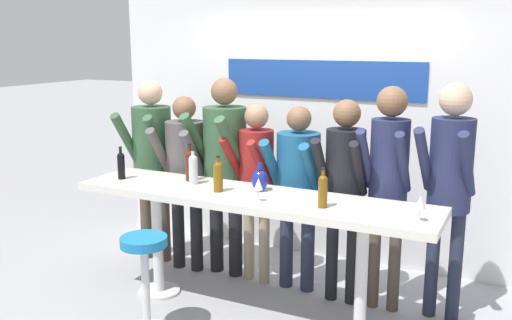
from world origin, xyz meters
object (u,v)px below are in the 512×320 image
person_left (185,164)px  wine_bottle_4 (218,175)px  tasting_table (250,210)px  wine_bottle_0 (323,190)px  person_center_right (298,179)px  wine_glass_1 (258,185)px  person_center_left (224,156)px  person_center (256,173)px  wine_glass_0 (420,203)px  person_right (344,178)px  wine_bottle_1 (190,164)px  wine_bottle_2 (193,168)px  wine_bottle_3 (121,164)px  person_far_right (388,171)px  decorative_vase (260,180)px  person_far_left (152,151)px  bar_stool (145,271)px  person_rightmost (450,174)px

person_left → wine_bottle_4: bearing=-43.0°
tasting_table → wine_bottle_0: 0.68m
person_center_right → wine_glass_1: 0.77m
person_center_left → wine_glass_1: person_center_left is taller
person_center → wine_glass_0: size_ratio=9.17×
person_center → person_right: 0.83m
wine_bottle_1 → wine_glass_0: bearing=-7.5°
wine_bottle_2 → wine_bottle_3: wine_bottle_2 is taller
tasting_table → wine_bottle_0: bearing=-8.5°
person_far_right → wine_bottle_1: size_ratio=5.77×
wine_bottle_3 → wine_glass_1: wine_bottle_3 is taller
wine_glass_1 → decorative_vase: decorative_vase is taller
wine_bottle_4 → person_center_right: bearing=58.3°
person_center_right → wine_bottle_3: bearing=-151.9°
tasting_table → person_center: bearing=112.5°
wine_glass_0 → decorative_vase: decorative_vase is taller
person_right → decorative_vase: bearing=-144.6°
person_center_left → decorative_vase: person_center_left is taller
wine_bottle_2 → person_far_left: bearing=146.1°
person_center → decorative_vase: size_ratio=7.38×
person_left → person_center: bearing=0.6°
wine_bottle_1 → wine_bottle_4: wine_bottle_1 is taller
person_far_left → bar_stool: bearing=-59.5°
person_center_left → wine_glass_1: (0.72, -0.78, -0.01)m
decorative_vase → wine_glass_1: bearing=-66.0°
bar_stool → wine_glass_0: (1.85, 0.52, 0.62)m
wine_bottle_1 → decorative_vase: (0.67, -0.03, -0.05)m
tasting_table → bar_stool: tasting_table is taller
wine_bottle_1 → wine_bottle_4: (0.39, -0.20, -0.01)m
tasting_table → wine_glass_0: size_ratio=16.33×
wine_bottle_0 → wine_glass_1: bearing=-173.2°
tasting_table → decorative_vase: decorative_vase is taller
wine_bottle_3 → wine_bottle_4: wine_bottle_4 is taller
wine_bottle_0 → person_left: bearing=157.6°
person_far_left → person_far_right: (2.31, -0.06, 0.05)m
tasting_table → person_far_right: person_far_right is taller
bar_stool → wine_glass_0: size_ratio=4.33×
wine_glass_0 → wine_glass_1: (-1.15, -0.05, 0.00)m
person_right → wine_glass_1: bearing=-123.6°
person_center → person_left: bearing=-169.2°
person_center_left → person_right: person_center_left is taller
person_center_left → wine_bottle_2: person_center_left is taller
person_right → decorative_vase: size_ratio=7.76×
person_center_left → wine_bottle_0: bearing=-24.9°
person_right → bar_stool: bearing=-135.5°
wine_glass_0 → wine_bottle_4: bearing=177.8°
bar_stool → wine_glass_0: bearing=15.7°
person_center_right → person_rightmost: (1.24, -0.01, 0.18)m
decorative_vase → person_far_left: bearing=160.4°
person_rightmost → decorative_vase: 1.44m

